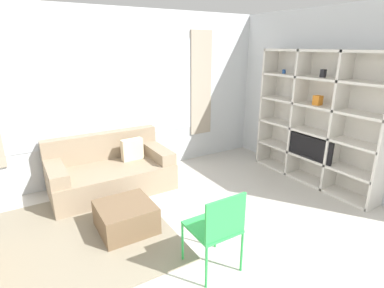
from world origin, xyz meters
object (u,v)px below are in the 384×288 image
shelving_unit (318,120)px  couch_main (111,171)px  folding_chair (217,226)px  ottoman (126,217)px

shelving_unit → couch_main: shelving_unit is taller
folding_chair → couch_main: bearing=-81.6°
shelving_unit → folding_chair: shelving_unit is taller
shelving_unit → folding_chair: bearing=-160.6°
ottoman → folding_chair: size_ratio=0.74×
shelving_unit → ottoman: 3.23m
folding_chair → ottoman: bearing=-65.4°
shelving_unit → folding_chair: size_ratio=2.50×
couch_main → ottoman: bearing=-98.8°
shelving_unit → ottoman: shelving_unit is taller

